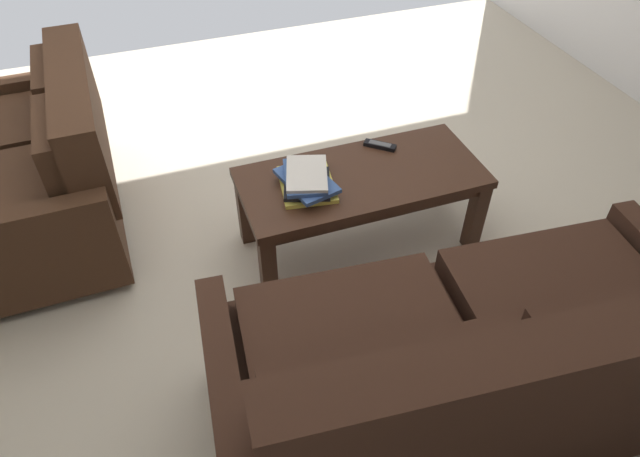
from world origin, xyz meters
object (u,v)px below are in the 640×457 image
sofa_main (472,367)px  loveseat_near (33,171)px  tv_remote (380,145)px  coffee_table (361,186)px  book_stack (306,181)px

sofa_main → loveseat_near: bearing=-49.7°
tv_remote → loveseat_near: bearing=-16.7°
sofa_main → tv_remote: (-0.19, -1.24, 0.09)m
sofa_main → tv_remote: 1.26m
loveseat_near → tv_remote: loveseat_near is taller
coffee_table → sofa_main: bearing=89.1°
book_stack → coffee_table: bearing=-178.2°
coffee_table → book_stack: size_ratio=3.30×
sofa_main → loveseat_near: (1.47, -1.74, -0.01)m
loveseat_near → book_stack: loveseat_near is taller
book_stack → sofa_main: bearing=103.9°
sofa_main → loveseat_near: size_ratio=1.43×
loveseat_near → book_stack: bearing=150.5°
sofa_main → coffee_table: size_ratio=1.61×
loveseat_near → tv_remote: size_ratio=8.63×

